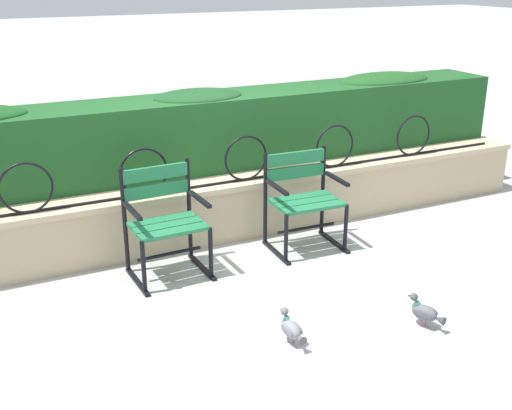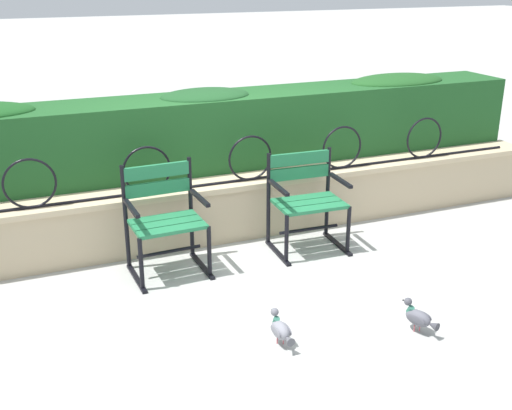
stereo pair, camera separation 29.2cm
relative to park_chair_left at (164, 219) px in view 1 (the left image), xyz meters
The scene contains 8 objects.
ground_plane 0.91m from the park_chair_left, 24.70° to the right, with size 60.00×60.00×0.00m, color #ADADA8.
stone_wall 0.88m from the park_chair_left, 34.11° to the left, with size 6.69×0.41×0.55m.
iron_arch_fence 0.68m from the park_chair_left, 40.36° to the left, with size 6.17×0.02×0.42m.
hedge_row 1.29m from the park_chair_left, 54.45° to the left, with size 6.56×0.65×0.77m.
park_chair_left is the anchor object (origin of this frame).
park_chair_right 1.27m from the park_chair_left, ahead, with size 0.64×0.55×0.86m.
pigeon_near_chairs 1.48m from the park_chair_left, 73.24° to the right, with size 0.11×0.29×0.22m.
pigeon_far_side 2.12m from the park_chair_left, 49.57° to the right, with size 0.16×0.28×0.22m.
Camera 1 is at (-2.10, -4.23, 2.37)m, focal length 44.40 mm.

